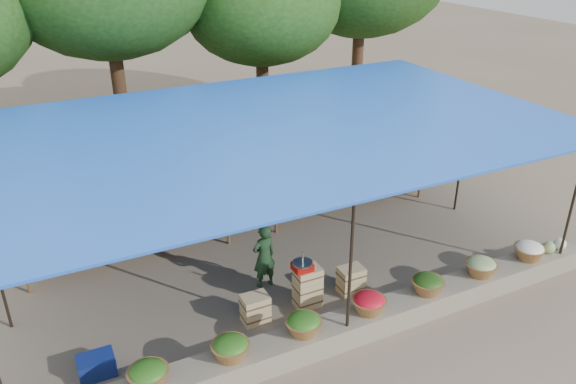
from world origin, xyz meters
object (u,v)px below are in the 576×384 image
crate_counter (306,291)px  blue_crate_back (97,366)px  weighing_scale (302,266)px  vendor_seated (264,256)px

crate_counter → blue_crate_back: (-3.60, -0.08, -0.15)m
weighing_scale → blue_crate_back: (-3.52, -0.08, -0.70)m
weighing_scale → vendor_seated: size_ratio=0.29×
crate_counter → blue_crate_back: crate_counter is taller
blue_crate_back → vendor_seated: bearing=17.6°
weighing_scale → blue_crate_back: 3.59m
weighing_scale → vendor_seated: 0.96m
crate_counter → weighing_scale: weighing_scale is taller
blue_crate_back → crate_counter: bearing=2.1°
vendor_seated → blue_crate_back: bearing=9.4°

